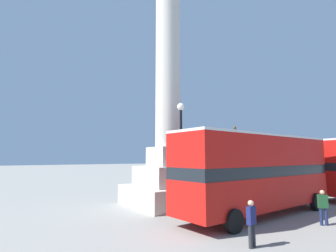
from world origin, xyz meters
The scene contains 7 objects.
ground_plane centered at (0.00, 0.00, 0.00)m, with size 200.00×200.00×0.00m, color gray.
monument_column centered at (0.00, 0.00, 6.39)m, with size 5.00×5.00×20.13m.
bus_b centered at (2.46, -5.37, 2.41)m, with size 11.11×3.48×4.36m.
equestrian_statue centered at (10.89, 3.91, 1.81)m, with size 4.33×3.93×6.35m.
street_lamp centered at (-1.05, -2.93, 3.47)m, with size 0.42×0.42×6.22m.
pedestrian_near_lamp centered at (3.20, -8.34, 0.88)m, with size 0.44×0.39×1.61m.
pedestrian_by_plinth centered at (-2.05, -8.49, 0.89)m, with size 0.45×0.26×1.62m.
Camera 1 is at (-9.77, -14.87, 3.15)m, focal length 28.00 mm.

